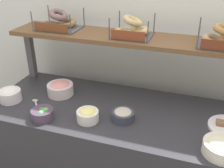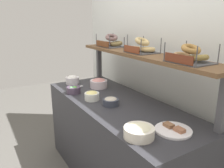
{
  "view_description": "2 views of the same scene",
  "coord_description": "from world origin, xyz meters",
  "px_view_note": "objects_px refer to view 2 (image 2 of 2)",
  "views": [
    {
      "loc": [
        0.41,
        -1.42,
        1.83
      ],
      "look_at": [
        -0.07,
        0.02,
        1.03
      ],
      "focal_mm": 42.18,
      "sensor_mm": 36.0,
      "label": 1
    },
    {
      "loc": [
        1.64,
        -1.06,
        1.58
      ],
      "look_at": [
        -0.1,
        0.01,
        0.99
      ],
      "focal_mm": 36.17,
      "sensor_mm": 36.0,
      "label": 2
    }
  ],
  "objects_px": {
    "bowl_potato_salad": "(139,131)",
    "serving_plate_white": "(173,130)",
    "bowl_veggie_mix": "(74,90)",
    "bagel_basket_everything": "(190,56)",
    "bagel_basket_plain": "(142,48)",
    "bowl_egg_salad": "(92,95)",
    "bowl_tuna_salad": "(111,101)",
    "bowl_cream_cheese": "(72,80)",
    "serving_spoon_near_plate": "(80,87)",
    "bowl_lox_spread": "(99,83)",
    "bagel_basket_poppy": "(111,43)"
  },
  "relations": [
    {
      "from": "bagel_basket_poppy",
      "to": "serving_plate_white",
      "type": "bearing_deg",
      "value": -12.01
    },
    {
      "from": "bowl_potato_salad",
      "to": "bagel_basket_everything",
      "type": "bearing_deg",
      "value": 96.85
    },
    {
      "from": "bowl_tuna_salad",
      "to": "serving_spoon_near_plate",
      "type": "xyz_separation_m",
      "value": [
        -0.62,
        -0.02,
        -0.03
      ]
    },
    {
      "from": "bowl_lox_spread",
      "to": "bagel_basket_everything",
      "type": "bearing_deg",
      "value": 10.1
    },
    {
      "from": "bowl_tuna_salad",
      "to": "bowl_potato_salad",
      "type": "height_order",
      "value": "bowl_potato_salad"
    },
    {
      "from": "bowl_veggie_mix",
      "to": "bagel_basket_poppy",
      "type": "relative_size",
      "value": 0.45
    },
    {
      "from": "bowl_veggie_mix",
      "to": "bowl_cream_cheese",
      "type": "bearing_deg",
      "value": 159.79
    },
    {
      "from": "bowl_lox_spread",
      "to": "serving_spoon_near_plate",
      "type": "bearing_deg",
      "value": -118.74
    },
    {
      "from": "bowl_tuna_salad",
      "to": "serving_plate_white",
      "type": "bearing_deg",
      "value": 10.01
    },
    {
      "from": "serving_plate_white",
      "to": "bagel_basket_poppy",
      "type": "height_order",
      "value": "bagel_basket_poppy"
    },
    {
      "from": "bagel_basket_poppy",
      "to": "bagel_basket_plain",
      "type": "relative_size",
      "value": 1.14
    },
    {
      "from": "bowl_egg_salad",
      "to": "serving_plate_white",
      "type": "xyz_separation_m",
      "value": [
        0.84,
        0.19,
        -0.03
      ]
    },
    {
      "from": "bowl_tuna_salad",
      "to": "bowl_veggie_mix",
      "type": "height_order",
      "value": "bowl_veggie_mix"
    },
    {
      "from": "bowl_egg_salad",
      "to": "serving_plate_white",
      "type": "distance_m",
      "value": 0.87
    },
    {
      "from": "serving_plate_white",
      "to": "bowl_potato_salad",
      "type": "bearing_deg",
      "value": -103.01
    },
    {
      "from": "bowl_veggie_mix",
      "to": "bagel_basket_plain",
      "type": "relative_size",
      "value": 0.52
    },
    {
      "from": "bagel_basket_poppy",
      "to": "bowl_potato_salad",
      "type": "bearing_deg",
      "value": -23.42
    },
    {
      "from": "bagel_basket_poppy",
      "to": "bagel_basket_everything",
      "type": "distance_m",
      "value": 1.13
    },
    {
      "from": "bagel_basket_everything",
      "to": "serving_plate_white",
      "type": "bearing_deg",
      "value": -63.85
    },
    {
      "from": "bowl_tuna_salad",
      "to": "bowl_cream_cheese",
      "type": "relative_size",
      "value": 0.93
    },
    {
      "from": "bowl_potato_salad",
      "to": "serving_spoon_near_plate",
      "type": "height_order",
      "value": "bowl_potato_salad"
    },
    {
      "from": "serving_plate_white",
      "to": "serving_spoon_near_plate",
      "type": "relative_size",
      "value": 1.8
    },
    {
      "from": "bagel_basket_poppy",
      "to": "bagel_basket_everything",
      "type": "height_order",
      "value": "bagel_basket_poppy"
    },
    {
      "from": "bowl_potato_salad",
      "to": "bagel_basket_everything",
      "type": "relative_size",
      "value": 0.67
    },
    {
      "from": "bowl_cream_cheese",
      "to": "serving_plate_white",
      "type": "height_order",
      "value": "bowl_cream_cheese"
    },
    {
      "from": "bowl_lox_spread",
      "to": "serving_plate_white",
      "type": "bearing_deg",
      "value": -2.48
    },
    {
      "from": "serving_plate_white",
      "to": "bowl_cream_cheese",
      "type": "bearing_deg",
      "value": -174.52
    },
    {
      "from": "bagel_basket_poppy",
      "to": "bowl_cream_cheese",
      "type": "bearing_deg",
      "value": -117.39
    },
    {
      "from": "bowl_egg_salad",
      "to": "bowl_tuna_salad",
      "type": "bearing_deg",
      "value": 21.47
    },
    {
      "from": "serving_spoon_near_plate",
      "to": "bagel_basket_everything",
      "type": "bearing_deg",
      "value": 17.71
    },
    {
      "from": "bowl_tuna_salad",
      "to": "bowl_veggie_mix",
      "type": "distance_m",
      "value": 0.51
    },
    {
      "from": "bowl_tuna_salad",
      "to": "bowl_lox_spread",
      "type": "relative_size",
      "value": 0.76
    },
    {
      "from": "bowl_lox_spread",
      "to": "serving_spoon_near_plate",
      "type": "relative_size",
      "value": 1.35
    },
    {
      "from": "bagel_basket_plain",
      "to": "bowl_egg_salad",
      "type": "bearing_deg",
      "value": -109.01
    },
    {
      "from": "bowl_egg_salad",
      "to": "bowl_potato_salad",
      "type": "bearing_deg",
      "value": -4.13
    },
    {
      "from": "serving_spoon_near_plate",
      "to": "bowl_veggie_mix",
      "type": "bearing_deg",
      "value": -44.08
    },
    {
      "from": "bowl_tuna_salad",
      "to": "serving_plate_white",
      "type": "xyz_separation_m",
      "value": [
        0.64,
        0.11,
        -0.02
      ]
    },
    {
      "from": "bowl_tuna_salad",
      "to": "serving_spoon_near_plate",
      "type": "relative_size",
      "value": 1.03
    },
    {
      "from": "bowl_potato_salad",
      "to": "serving_plate_white",
      "type": "bearing_deg",
      "value": 76.99
    },
    {
      "from": "bowl_potato_salad",
      "to": "bagel_basket_everything",
      "type": "distance_m",
      "value": 0.66
    },
    {
      "from": "bowl_tuna_salad",
      "to": "serving_spoon_near_plate",
      "type": "bearing_deg",
      "value": -178.51
    },
    {
      "from": "bowl_veggie_mix",
      "to": "bagel_basket_everything",
      "type": "height_order",
      "value": "bagel_basket_everything"
    },
    {
      "from": "bowl_egg_salad",
      "to": "bagel_basket_poppy",
      "type": "distance_m",
      "value": 0.75
    },
    {
      "from": "bowl_tuna_salad",
      "to": "bowl_veggie_mix",
      "type": "relative_size",
      "value": 1.01
    },
    {
      "from": "bowl_veggie_mix",
      "to": "bagel_basket_everything",
      "type": "xyz_separation_m",
      "value": [
        1.01,
        0.5,
        0.44
      ]
    },
    {
      "from": "bowl_potato_salad",
      "to": "bowl_veggie_mix",
      "type": "height_order",
      "value": "bowl_potato_salad"
    },
    {
      "from": "bowl_tuna_salad",
      "to": "bagel_basket_poppy",
      "type": "relative_size",
      "value": 0.46
    },
    {
      "from": "serving_spoon_near_plate",
      "to": "bagel_basket_poppy",
      "type": "relative_size",
      "value": 0.45
    },
    {
      "from": "bagel_basket_plain",
      "to": "bowl_lox_spread",
      "type": "bearing_deg",
      "value": -156.53
    },
    {
      "from": "bowl_veggie_mix",
      "to": "serving_plate_white",
      "type": "relative_size",
      "value": 0.56
    }
  ]
}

